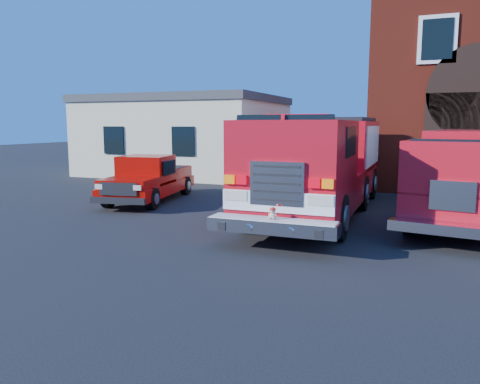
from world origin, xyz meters
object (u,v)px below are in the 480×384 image
at_px(side_building, 186,135).
at_px(pickup_truck, 149,179).
at_px(secondary_truck, 469,172).
at_px(fire_engine, 321,164).

xyz_separation_m(side_building, pickup_truck, (3.42, -9.24, -1.41)).
height_order(pickup_truck, secondary_truck, secondary_truck).
bearing_deg(fire_engine, pickup_truck, 179.28).
distance_m(fire_engine, secondary_truck, 4.28).
bearing_deg(pickup_truck, fire_engine, -0.72).
distance_m(side_building, pickup_truck, 9.96).
height_order(fire_engine, pickup_truck, fire_engine).
bearing_deg(pickup_truck, secondary_truck, 2.58).
bearing_deg(pickup_truck, side_building, 110.32).
relative_size(side_building, fire_engine, 1.03).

